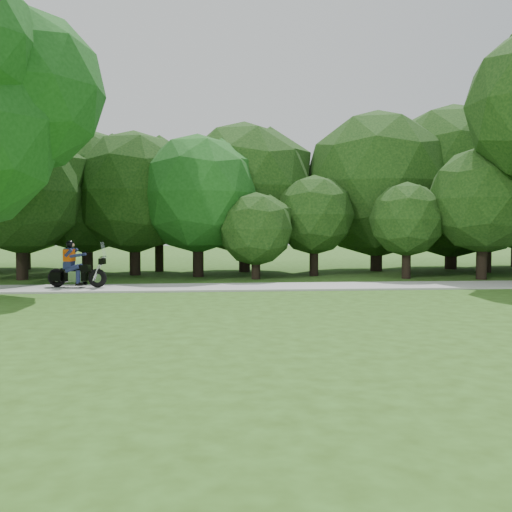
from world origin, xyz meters
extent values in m
plane|color=#2E4C15|center=(0.00, 0.00, 0.00)|extent=(100.00, 100.00, 0.00)
cube|color=#A6A6A1|center=(0.00, 8.00, 0.03)|extent=(60.00, 2.20, 0.06)
cylinder|color=black|center=(9.37, 13.42, 0.69)|extent=(0.35, 0.35, 1.38)
sphere|color=#1A5117|center=(9.37, 13.42, 2.34)|extent=(2.95, 2.95, 2.95)
cylinder|color=black|center=(8.64, 15.57, 0.90)|extent=(0.57, 0.57, 1.80)
sphere|color=black|center=(8.64, 15.57, 4.19)|extent=(7.36, 7.36, 7.36)
cylinder|color=black|center=(-8.28, 14.44, 0.90)|extent=(0.47, 0.47, 1.80)
sphere|color=black|center=(-8.28, 14.44, 3.56)|extent=(5.41, 5.41, 5.41)
cylinder|color=black|center=(-5.24, 15.18, 0.90)|extent=(0.39, 0.39, 1.80)
sphere|color=black|center=(-5.24, 15.18, 3.02)|extent=(3.75, 3.75, 3.75)
cylinder|color=black|center=(7.50, 10.24, 0.87)|extent=(0.41, 0.41, 1.74)
sphere|color=black|center=(7.50, 10.24, 3.09)|extent=(4.15, 4.15, 4.15)
cylinder|color=black|center=(-1.39, 14.69, 0.90)|extent=(0.50, 0.50, 1.80)
sphere|color=black|center=(-1.39, 14.69, 3.74)|extent=(5.97, 5.97, 5.97)
cylinder|color=black|center=(4.73, 10.85, 0.69)|extent=(0.35, 0.35, 1.38)
sphere|color=black|center=(4.73, 10.85, 2.33)|extent=(2.94, 2.94, 2.94)
cylinder|color=black|center=(-11.73, 17.06, 0.90)|extent=(0.52, 0.52, 1.80)
sphere|color=black|center=(-11.73, 17.06, 3.88)|extent=(6.40, 6.40, 6.40)
cylinder|color=black|center=(-10.15, 11.59, 0.90)|extent=(0.44, 0.44, 1.80)
sphere|color=black|center=(-10.15, 11.59, 3.33)|extent=(4.72, 4.72, 4.72)
cylinder|color=black|center=(-6.10, 13.37, 0.90)|extent=(0.46, 0.46, 1.80)
sphere|color=black|center=(-6.10, 13.37, 3.47)|extent=(5.15, 5.15, 5.15)
cylinder|color=black|center=(-3.44, 12.36, 0.90)|extent=(0.44, 0.44, 1.80)
sphere|color=#1A5117|center=(-3.44, 12.36, 3.37)|extent=(4.83, 4.83, 4.83)
cylinder|color=black|center=(-1.19, 11.09, 0.51)|extent=(0.34, 0.34, 1.02)
sphere|color=black|center=(-1.19, 11.09, 1.95)|extent=(2.87, 2.87, 2.87)
cylinder|color=black|center=(1.33, 12.36, 0.72)|extent=(0.37, 0.37, 1.45)
sphere|color=black|center=(1.33, 12.36, 2.52)|extent=(3.30, 3.30, 3.30)
cylinder|color=black|center=(4.71, 14.76, 0.90)|extent=(0.54, 0.54, 1.80)
sphere|color=black|center=(4.71, 14.76, 3.99)|extent=(6.73, 6.73, 6.73)
sphere|color=#1A5117|center=(-8.74, 7.30, 6.20)|extent=(5.12, 5.12, 5.12)
torus|color=black|center=(-8.00, 8.23, 0.37)|extent=(0.65, 0.30, 0.62)
torus|color=black|center=(-6.65, 7.95, 0.37)|extent=(0.65, 0.30, 0.62)
cube|color=black|center=(-7.48, 8.13, 0.42)|extent=(1.02, 0.41, 0.29)
cube|color=silver|center=(-7.35, 8.10, 0.42)|extent=(0.48, 0.38, 0.36)
cube|color=black|center=(-7.13, 8.06, 0.68)|extent=(0.51, 0.36, 0.23)
cube|color=black|center=(-7.59, 8.15, 0.65)|extent=(0.51, 0.37, 0.09)
cylinder|color=silver|center=(-6.61, 7.95, 0.68)|extent=(0.35, 0.11, 0.80)
cylinder|color=silver|center=(-6.46, 7.92, 1.07)|extent=(0.15, 0.56, 0.03)
cube|color=black|center=(-7.99, 8.03, 0.42)|extent=(0.39, 0.18, 0.30)
cube|color=black|center=(-7.92, 8.42, 0.42)|extent=(0.39, 0.18, 0.30)
cube|color=#1A1E47|center=(-7.59, 8.15, 0.77)|extent=(0.33, 0.39, 0.21)
cube|color=#1A1E47|center=(-7.58, 8.15, 1.09)|extent=(0.30, 0.41, 0.50)
cube|color=#EF4D04|center=(-7.58, 8.15, 1.11)|extent=(0.34, 0.45, 0.39)
sphere|color=black|center=(-7.55, 8.14, 1.47)|extent=(0.25, 0.25, 0.25)
camera|label=1|loc=(-3.12, -10.89, 2.06)|focal=40.00mm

